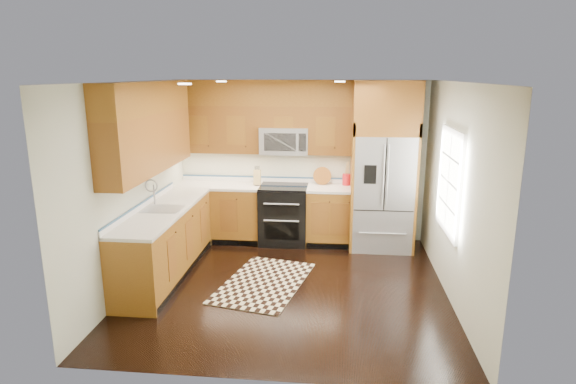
# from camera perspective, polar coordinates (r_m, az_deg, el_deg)

# --- Properties ---
(ground) EXTENTS (4.00, 4.00, 0.00)m
(ground) POSITION_cam_1_polar(r_m,az_deg,el_deg) (6.39, 0.06, -11.10)
(ground) COLOR black
(ground) RESTS_ON ground
(wall_back) EXTENTS (4.00, 0.02, 2.60)m
(wall_back) POSITION_cam_1_polar(r_m,az_deg,el_deg) (7.90, 1.55, 3.71)
(wall_back) COLOR beige
(wall_back) RESTS_ON ground
(wall_left) EXTENTS (0.02, 4.00, 2.60)m
(wall_left) POSITION_cam_1_polar(r_m,az_deg,el_deg) (6.47, -17.86, 0.73)
(wall_left) COLOR beige
(wall_left) RESTS_ON ground
(wall_right) EXTENTS (0.02, 4.00, 2.60)m
(wall_right) POSITION_cam_1_polar(r_m,az_deg,el_deg) (6.09, 19.13, -0.15)
(wall_right) COLOR beige
(wall_right) RESTS_ON ground
(window) EXTENTS (0.04, 1.10, 1.30)m
(window) POSITION_cam_1_polar(r_m,az_deg,el_deg) (6.25, 18.60, 1.18)
(window) COLOR white
(window) RESTS_ON ground
(base_cabinets) EXTENTS (2.85, 3.00, 0.90)m
(base_cabinets) POSITION_cam_1_polar(r_m,az_deg,el_deg) (7.26, -8.94, -4.32)
(base_cabinets) COLOR #935D1C
(base_cabinets) RESTS_ON ground
(countertop) EXTENTS (2.86, 3.01, 0.04)m
(countertop) POSITION_cam_1_polar(r_m,az_deg,el_deg) (7.20, -7.76, -0.53)
(countertop) COLOR silver
(countertop) RESTS_ON base_cabinets
(upper_cabinets) EXTENTS (2.85, 3.00, 1.15)m
(upper_cabinets) POSITION_cam_1_polar(r_m,az_deg,el_deg) (7.09, -8.40, 8.31)
(upper_cabinets) COLOR brown
(upper_cabinets) RESTS_ON ground
(range) EXTENTS (0.76, 0.67, 0.95)m
(range) POSITION_cam_1_polar(r_m,az_deg,el_deg) (7.80, -0.51, -2.71)
(range) COLOR black
(range) RESTS_ON ground
(microwave) EXTENTS (0.76, 0.40, 0.42)m
(microwave) POSITION_cam_1_polar(r_m,az_deg,el_deg) (7.67, -0.42, 6.12)
(microwave) COLOR #B2B2B7
(microwave) RESTS_ON ground
(refrigerator) EXTENTS (0.98, 0.75, 2.60)m
(refrigerator) POSITION_cam_1_polar(r_m,az_deg,el_deg) (7.55, 11.23, 2.99)
(refrigerator) COLOR #B2B2B7
(refrigerator) RESTS_ON ground
(sink_faucet) EXTENTS (0.54, 0.44, 0.37)m
(sink_faucet) POSITION_cam_1_polar(r_m,az_deg,el_deg) (6.64, -14.79, -1.45)
(sink_faucet) COLOR #B2B2B7
(sink_faucet) RESTS_ON countertop
(rug) EXTENTS (1.29, 1.78, 0.01)m
(rug) POSITION_cam_1_polar(r_m,az_deg,el_deg) (6.48, -2.85, -10.64)
(rug) COLOR black
(rug) RESTS_ON ground
(knife_block) EXTENTS (0.12, 0.16, 0.31)m
(knife_block) POSITION_cam_1_polar(r_m,az_deg,el_deg) (7.79, -3.67, 1.78)
(knife_block) COLOR tan
(knife_block) RESTS_ON countertop
(utensil_crock) EXTENTS (0.15, 0.15, 0.38)m
(utensil_crock) POSITION_cam_1_polar(r_m,az_deg,el_deg) (7.81, 6.97, 1.78)
(utensil_crock) COLOR red
(utensil_crock) RESTS_ON countertop
(cutting_board) EXTENTS (0.30, 0.30, 0.02)m
(cutting_board) POSITION_cam_1_polar(r_m,az_deg,el_deg) (7.83, 4.06, 0.96)
(cutting_board) COLOR brown
(cutting_board) RESTS_ON countertop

